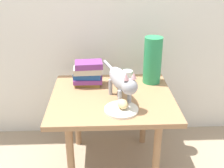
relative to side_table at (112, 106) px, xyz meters
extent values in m
plane|color=gray|center=(0.00, 0.00, -0.47)|extent=(6.00, 6.00, 0.00)
cube|color=#9E724C|center=(0.00, 0.00, 0.06)|extent=(0.76, 0.67, 0.03)
cylinder|color=#9E724C|center=(-0.25, -0.25, -0.21)|extent=(0.04, 0.04, 0.51)
cylinder|color=#9E724C|center=(0.25, -0.25, -0.21)|extent=(0.04, 0.04, 0.51)
cylinder|color=#9E724C|center=(-0.25, 0.25, -0.21)|extent=(0.04, 0.04, 0.51)
cylinder|color=#9E724C|center=(0.25, 0.25, -0.21)|extent=(0.04, 0.04, 0.51)
cylinder|color=silver|center=(0.04, -0.19, 0.08)|extent=(0.19, 0.19, 0.01)
ellipsoid|color=#E0BC7A|center=(0.05, -0.18, 0.11)|extent=(0.08, 0.09, 0.05)
cylinder|color=#99999E|center=(0.10, -0.11, 0.12)|extent=(0.02, 0.02, 0.10)
cylinder|color=#99999E|center=(0.04, -0.13, 0.12)|extent=(0.02, 0.02, 0.10)
cylinder|color=#99999E|center=(0.05, 0.04, 0.12)|extent=(0.02, 0.02, 0.10)
cylinder|color=#99999E|center=(-0.01, 0.02, 0.12)|extent=(0.02, 0.02, 0.10)
ellipsoid|color=#99999E|center=(0.04, -0.04, 0.20)|extent=(0.16, 0.27, 0.11)
sphere|color=#99999E|center=(0.09, -0.19, 0.22)|extent=(0.09, 0.09, 0.09)
cone|color=tan|center=(0.11, -0.18, 0.28)|extent=(0.03, 0.03, 0.03)
cone|color=tan|center=(0.07, -0.19, 0.28)|extent=(0.03, 0.03, 0.03)
cylinder|color=#99999E|center=(-0.02, 0.15, 0.21)|extent=(0.07, 0.16, 0.02)
cube|color=olive|center=(-0.15, 0.17, 0.08)|extent=(0.18, 0.13, 0.02)
cube|color=#72337A|center=(-0.15, 0.16, 0.11)|extent=(0.19, 0.11, 0.03)
cube|color=#1E4C8C|center=(-0.16, 0.17, 0.14)|extent=(0.18, 0.12, 0.04)
cube|color=#BCB299|center=(-0.15, 0.16, 0.18)|extent=(0.19, 0.11, 0.04)
cube|color=#72337A|center=(-0.15, 0.16, 0.22)|extent=(0.19, 0.13, 0.04)
cylinder|color=#288C51|center=(0.28, 0.19, 0.23)|extent=(0.12, 0.12, 0.32)
cylinder|color=silver|center=(0.11, 0.20, 0.11)|extent=(0.07, 0.07, 0.08)
cylinder|color=silver|center=(0.11, 0.20, 0.09)|extent=(0.06, 0.06, 0.04)
camera|label=1|loc=(-0.06, -1.52, 0.86)|focal=44.11mm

